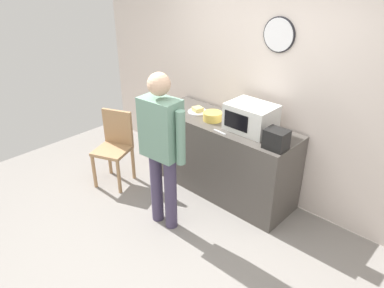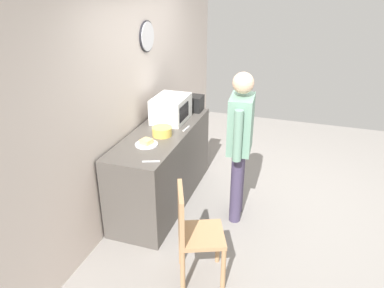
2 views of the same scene
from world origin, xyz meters
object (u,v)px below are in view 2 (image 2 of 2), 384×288
microwave (171,109)px  sandwich_plate (146,143)px  fork_utensil (151,161)px  wooden_chair (193,231)px  salad_bowl (162,131)px  person_standing (240,138)px  spoon_utensil (186,129)px  toaster (196,103)px

microwave → sandwich_plate: 0.77m
fork_utensil → wooden_chair: wooden_chair is taller
microwave → fork_utensil: (-1.10, -0.22, -0.15)m
sandwich_plate → wooden_chair: bearing=-133.4°
sandwich_plate → salad_bowl: bearing=-11.7°
person_standing → spoon_utensil: bearing=74.2°
fork_utensil → spoon_utensil: 0.89m
sandwich_plate → spoon_utensil: sandwich_plate is taller
spoon_utensil → person_standing: 0.70m
spoon_utensil → salad_bowl: bearing=144.2°
salad_bowl → person_standing: bearing=-85.0°
sandwich_plate → salad_bowl: 0.30m
spoon_utensil → person_standing: person_standing is taller
wooden_chair → toaster: bearing=17.3°
sandwich_plate → person_standing: size_ratio=0.14×
salad_bowl → fork_utensil: bearing=-167.1°
fork_utensil → spoon_utensil: size_ratio=1.00×
toaster → spoon_utensil: bearing=-171.8°
person_standing → fork_utensil: bearing=134.1°
salad_bowl → spoon_utensil: size_ratio=1.30×
sandwich_plate → spoon_utensil: size_ratio=1.42×
fork_utensil → person_standing: 1.01m
microwave → fork_utensil: 1.13m
microwave → salad_bowl: bearing=-170.9°
salad_bowl → toaster: size_ratio=1.01×
sandwich_plate → toaster: size_ratio=1.10×
microwave → person_standing: size_ratio=0.29×
spoon_utensil → wooden_chair: wooden_chair is taller
toaster → fork_utensil: toaster is taller
spoon_utensil → fork_utensil: bearing=176.8°
microwave → toaster: 0.47m
spoon_utensil → sandwich_plate: bearing=155.5°
spoon_utensil → toaster: bearing=8.2°
fork_utensil → wooden_chair: size_ratio=0.18×
salad_bowl → wooden_chair: salad_bowl is taller
salad_bowl → toaster: 0.91m
salad_bowl → person_standing: 0.87m
sandwich_plate → toaster: toaster is taller
spoon_utensil → wooden_chair: bearing=-158.4°
person_standing → wooden_chair: (-1.08, 0.17, -0.47)m
toaster → spoon_utensil: (-0.64, -0.09, -0.10)m
sandwich_plate → wooden_chair: (-0.72, -0.76, -0.43)m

